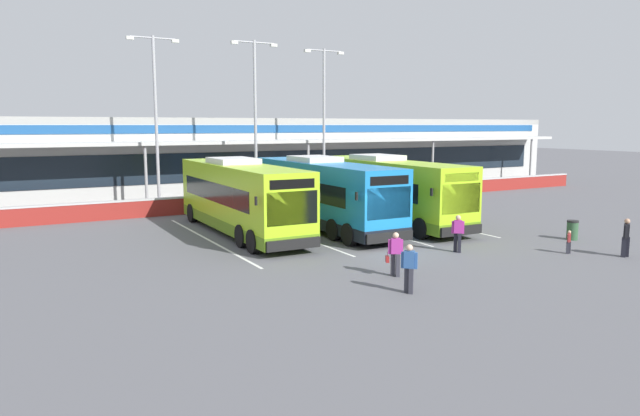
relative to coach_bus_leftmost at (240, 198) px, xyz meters
The scene contains 19 objects.
ground_plane 8.22m from the coach_bus_leftmost, 57.52° to the right, with size 200.00×200.00×0.00m, color #56565B.
terminal_building 20.63m from the coach_bus_leftmost, 77.92° to the left, with size 70.00×13.00×6.00m.
red_barrier_wall 8.93m from the coach_bus_leftmost, 60.86° to the left, with size 60.00×0.40×1.10m.
coach_bus_leftmost is the anchor object (origin of this frame).
coach_bus_left_centre 4.47m from the coach_bus_leftmost, ahead, with size 2.99×12.18×3.78m.
coach_bus_centre 8.34m from the coach_bus_leftmost, ahead, with size 2.99×12.18×3.78m.
bay_stripe_far_west 2.78m from the coach_bus_leftmost, 158.85° to the right, with size 0.14×13.00×0.01m, color silver.
bay_stripe_west 2.94m from the coach_bus_leftmost, 19.22° to the right, with size 0.14×13.00×0.01m, color silver.
bay_stripe_mid_west 6.70m from the coach_bus_leftmost, ahead, with size 0.14×13.00×0.01m, color silver.
bay_stripe_centre 10.79m from the coach_bus_leftmost, ahead, with size 0.14×13.00×0.01m, color silver.
pedestrian_with_handbag 10.80m from the coach_bus_leftmost, 80.43° to the right, with size 0.62×0.51×1.62m.
pedestrian_in_dark_coat 10.91m from the coach_bus_leftmost, 52.89° to the right, with size 0.47×0.42×1.62m.
pedestrian_child 15.41m from the coach_bus_leftmost, 46.81° to the right, with size 0.30×0.25×1.00m.
pedestrian_near_bin 17.57m from the coach_bus_leftmost, 46.68° to the right, with size 0.50×0.37×1.62m.
pedestrian_approaching_bus 12.63m from the coach_bus_leftmost, 85.81° to the right, with size 0.45×0.44×1.62m.
lamp_post_west 11.52m from the coach_bus_leftmost, 98.45° to the left, with size 3.24×0.28×11.00m.
lamp_post_centre 11.32m from the coach_bus_leftmost, 62.76° to the left, with size 3.24×0.28×11.00m.
lamp_post_east 15.92m from the coach_bus_leftmost, 44.56° to the left, with size 3.24×0.28×11.00m.
litter_bin 16.24m from the coach_bus_leftmost, 34.84° to the right, with size 0.54×0.54×0.93m.
Camera 1 is at (-14.84, -20.42, 5.45)m, focal length 32.49 mm.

